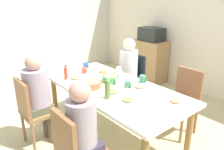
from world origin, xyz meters
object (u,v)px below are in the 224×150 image
object	(u,v)px
person_3	(83,130)
bottle_0	(66,73)
person_2	(38,92)
chair_3	(75,150)
dining_table	(112,92)
person_0	(128,68)
cup_3	(86,65)
plate_1	(75,79)
chair_2	(33,109)
cup_5	(85,70)
plate_3	(103,72)
bottle_1	(107,88)
plate_4	(128,100)
plate_0	(112,92)
plate_2	(175,102)
cup_4	(119,70)
side_cabinet	(150,61)
bowl_0	(111,78)
bowl_1	(91,84)
chair_0	(132,78)
cup_2	(143,79)
chair_1	(184,98)
plate_5	(140,88)
cup_0	(119,82)
microwave	(151,34)

from	to	relation	value
person_3	bottle_0	distance (m)	1.18
person_2	chair_3	distance (m)	1.03
dining_table	person_0	size ratio (longest dim) A/B	1.69
cup_3	bottle_0	world-z (taller)	bottle_0
dining_table	plate_1	xyz separation A→B (m)	(-0.50, -0.23, 0.09)
chair_2	cup_5	bearing A→B (deg)	99.51
plate_3	bottle_1	distance (m)	0.86
plate_4	plate_0	bearing A→B (deg)	178.65
plate_2	cup_5	distance (m)	1.45
person_2	bottle_1	bearing A→B (deg)	33.56
dining_table	cup_5	world-z (taller)	cup_5
person_0	person_3	bearing A→B (deg)	-56.48
chair_3	cup_4	bearing A→B (deg)	123.42
dining_table	side_cabinet	distance (m)	2.32
chair_3	cup_4	distance (m)	1.52
bowl_0	bowl_1	world-z (taller)	bowl_0
chair_0	plate_4	distance (m)	1.39
person_2	cup_2	world-z (taller)	person_2
cup_4	chair_1	bearing A→B (deg)	28.77
bowl_1	bottle_1	size ratio (longest dim) A/B	0.99
chair_2	plate_1	xyz separation A→B (m)	(0.00, 0.62, 0.25)
plate_5	bowl_0	bearing A→B (deg)	-164.44
cup_4	chair_0	bearing A→B (deg)	111.71
plate_4	cup_0	size ratio (longest dim) A/B	2.01
plate_1	plate_5	size ratio (longest dim) A/B	1.01
dining_table	chair_2	size ratio (longest dim) A/B	2.22
chair_2	cup_5	distance (m)	0.92
chair_3	bottle_0	distance (m)	1.25
chair_0	plate_0	xyz separation A→B (m)	(0.67, -0.98, 0.25)
chair_1	bottle_0	world-z (taller)	bottle_0
chair_1	microwave	world-z (taller)	microwave
bowl_1	bottle_1	world-z (taller)	bottle_1
person_2	cup_5	size ratio (longest dim) A/B	10.61
cup_2	bottle_0	distance (m)	1.03
plate_3	bottle_1	world-z (taller)	bottle_1
plate_0	plate_5	bearing A→B (deg)	73.71
plate_4	cup_4	bearing A→B (deg)	144.52
plate_2	cup_0	size ratio (longest dim) A/B	1.73
plate_5	bottle_0	bearing A→B (deg)	-148.41
plate_0	person_0	bearing A→B (deg)	126.98
chair_3	person_3	size ratio (longest dim) A/B	0.78
chair_3	bowl_0	bearing A→B (deg)	124.18
bottle_1	chair_0	bearing A→B (deg)	123.63
dining_table	plate_2	xyz separation A→B (m)	(0.79, 0.21, 0.09)
chair_1	plate_2	size ratio (longest dim) A/B	4.42
plate_3	cup_3	xyz separation A→B (m)	(-0.38, -0.04, 0.03)
chair_0	plate_0	size ratio (longest dim) A/B	3.56
side_cabinet	chair_1	bearing A→B (deg)	-36.00
person_2	plate_0	bearing A→B (deg)	42.72
bowl_1	cup_3	world-z (taller)	bowl_1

